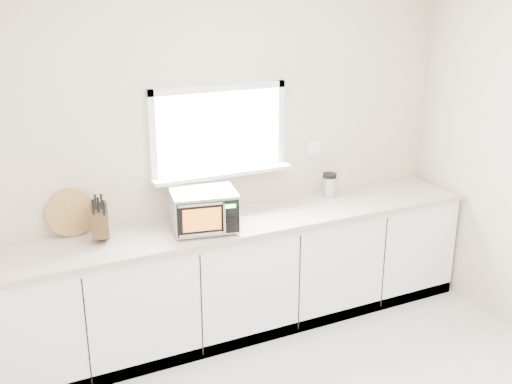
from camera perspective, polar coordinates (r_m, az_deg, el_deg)
back_wall at (r=4.64m, az=-3.58°, el=3.62°), size 4.00×0.17×2.70m
cabinets at (r=4.71m, az=-1.96°, el=-8.14°), size 3.92×0.60×0.88m
countertop at (r=4.51m, az=-1.97°, el=-2.97°), size 3.92×0.64×0.04m
microwave at (r=4.29m, az=-4.98°, el=-1.72°), size 0.51×0.44×0.29m
knife_block at (r=4.25m, az=-14.66°, el=-2.54°), size 0.16×0.26×0.35m
cutting_board at (r=4.38m, az=-17.23°, el=-1.91°), size 0.34×0.08×0.33m
coffee_grinder at (r=5.03m, az=7.00°, el=0.68°), size 0.14×0.14×0.21m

